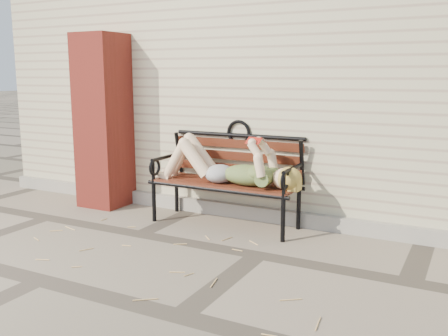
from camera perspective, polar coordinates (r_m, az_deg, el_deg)
The scene contains 7 objects.
ground at distance 4.38m, azimuth 3.85°, elevation -9.90°, with size 80.00×80.00×0.00m, color gray.
house_wall at distance 6.96m, azimuth 14.09°, elevation 10.01°, with size 8.00×4.00×3.00m, color beige.
foundation_strip at distance 5.22m, azimuth 8.15°, elevation -5.74°, with size 8.00×0.10×0.15m, color gray.
brick_pillar at distance 6.01m, azimuth -13.60°, elevation 5.21°, with size 0.50×0.50×2.00m, color #A93126.
garden_bench at distance 5.16m, azimuth 0.57°, elevation 0.14°, with size 1.65×0.66×1.07m.
reading_woman at distance 5.03m, azimuth 0.04°, elevation 0.29°, with size 1.55×0.35×0.49m.
straw_scatter at distance 4.36m, azimuth -2.88°, elevation -9.92°, with size 3.00×1.53×0.01m.
Camera 1 is at (1.63, -3.77, 1.53)m, focal length 40.00 mm.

